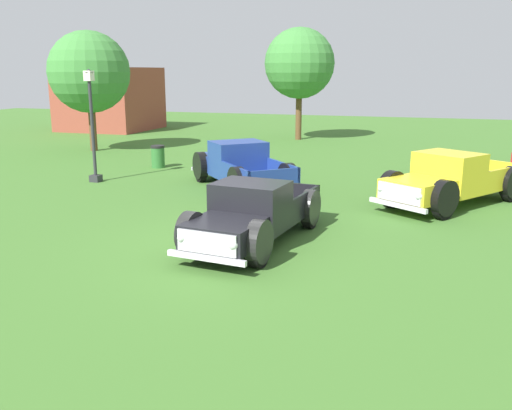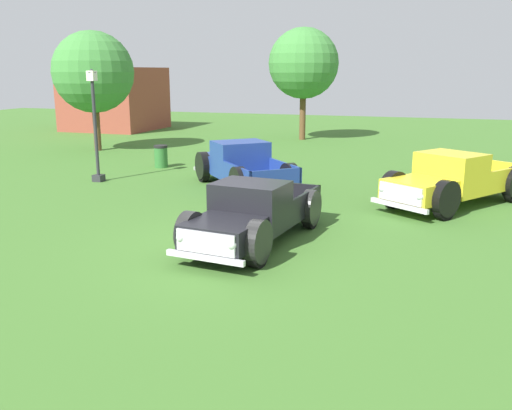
{
  "view_description": "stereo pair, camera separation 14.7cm",
  "coord_description": "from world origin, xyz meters",
  "px_view_note": "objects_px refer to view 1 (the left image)",
  "views": [
    {
      "loc": [
        4.46,
        -11.91,
        4.03
      ],
      "look_at": [
        0.54,
        0.47,
        0.9
      ],
      "focal_mm": 39.14,
      "sensor_mm": 36.0,
      "label": 1
    },
    {
      "loc": [
        4.6,
        -11.87,
        4.03
      ],
      "look_at": [
        0.54,
        0.47,
        0.9
      ],
      "focal_mm": 39.14,
      "sensor_mm": 36.0,
      "label": 2
    }
  ],
  "objects_px": {
    "lamp_post_near": "(92,124)",
    "picnic_table": "(447,160)",
    "pickup_truck_behind_right": "(238,165)",
    "oak_tree_east": "(89,72)",
    "oak_tree_west": "(300,64)",
    "pickup_truck_behind_left": "(447,181)",
    "trash_can": "(158,156)",
    "pickup_truck_foreground": "(250,216)"
  },
  "relations": [
    {
      "from": "lamp_post_near",
      "to": "picnic_table",
      "type": "distance_m",
      "value": 14.02
    },
    {
      "from": "pickup_truck_behind_right",
      "to": "oak_tree_east",
      "type": "relative_size",
      "value": 0.87
    },
    {
      "from": "lamp_post_near",
      "to": "oak_tree_east",
      "type": "distance_m",
      "value": 8.88
    },
    {
      "from": "picnic_table",
      "to": "oak_tree_west",
      "type": "distance_m",
      "value": 12.96
    },
    {
      "from": "oak_tree_east",
      "to": "oak_tree_west",
      "type": "relative_size",
      "value": 0.92
    },
    {
      "from": "pickup_truck_behind_left",
      "to": "picnic_table",
      "type": "bearing_deg",
      "value": 88.94
    },
    {
      "from": "trash_can",
      "to": "oak_tree_west",
      "type": "distance_m",
      "value": 12.78
    },
    {
      "from": "pickup_truck_foreground",
      "to": "trash_can",
      "type": "height_order",
      "value": "pickup_truck_foreground"
    },
    {
      "from": "pickup_truck_behind_left",
      "to": "lamp_post_near",
      "type": "relative_size",
      "value": 1.33
    },
    {
      "from": "pickup_truck_behind_left",
      "to": "picnic_table",
      "type": "xyz_separation_m",
      "value": [
        0.12,
        6.25,
        -0.29
      ]
    },
    {
      "from": "lamp_post_near",
      "to": "trash_can",
      "type": "height_order",
      "value": "lamp_post_near"
    },
    {
      "from": "pickup_truck_behind_left",
      "to": "pickup_truck_behind_right",
      "type": "relative_size",
      "value": 1.05
    },
    {
      "from": "trash_can",
      "to": "oak_tree_east",
      "type": "xyz_separation_m",
      "value": [
        -5.6,
        3.69,
        3.49
      ]
    },
    {
      "from": "pickup_truck_behind_right",
      "to": "oak_tree_east",
      "type": "xyz_separation_m",
      "value": [
        -10.2,
        6.54,
        3.19
      ]
    },
    {
      "from": "oak_tree_east",
      "to": "pickup_truck_foreground",
      "type": "bearing_deg",
      "value": -45.34
    },
    {
      "from": "pickup_truck_behind_left",
      "to": "oak_tree_east",
      "type": "relative_size",
      "value": 0.91
    },
    {
      "from": "pickup_truck_behind_right",
      "to": "oak_tree_east",
      "type": "distance_m",
      "value": 12.53
    },
    {
      "from": "pickup_truck_behind_right",
      "to": "picnic_table",
      "type": "distance_m",
      "value": 8.97
    },
    {
      "from": "pickup_truck_foreground",
      "to": "pickup_truck_behind_right",
      "type": "relative_size",
      "value": 0.97
    },
    {
      "from": "pickup_truck_behind_left",
      "to": "oak_tree_west",
      "type": "xyz_separation_m",
      "value": [
        -8.24,
        15.33,
        3.67
      ]
    },
    {
      "from": "pickup_truck_behind_left",
      "to": "lamp_post_near",
      "type": "distance_m",
      "value": 12.47
    },
    {
      "from": "oak_tree_west",
      "to": "picnic_table",
      "type": "bearing_deg",
      "value": -47.38
    },
    {
      "from": "oak_tree_west",
      "to": "pickup_truck_behind_left",
      "type": "bearing_deg",
      "value": -61.74
    },
    {
      "from": "picnic_table",
      "to": "pickup_truck_foreground",
      "type": "bearing_deg",
      "value": -111.26
    },
    {
      "from": "oak_tree_west",
      "to": "pickup_truck_behind_right",
      "type": "bearing_deg",
      "value": -85.18
    },
    {
      "from": "trash_can",
      "to": "oak_tree_east",
      "type": "relative_size",
      "value": 0.16
    },
    {
      "from": "pickup_truck_foreground",
      "to": "lamp_post_near",
      "type": "bearing_deg",
      "value": 144.38
    },
    {
      "from": "lamp_post_near",
      "to": "trash_can",
      "type": "distance_m",
      "value": 3.98
    },
    {
      "from": "pickup_truck_foreground",
      "to": "oak_tree_west",
      "type": "relative_size",
      "value": 0.78
    },
    {
      "from": "picnic_table",
      "to": "trash_can",
      "type": "distance_m",
      "value": 12.02
    },
    {
      "from": "oak_tree_west",
      "to": "pickup_truck_foreground",
      "type": "bearing_deg",
      "value": -79.76
    },
    {
      "from": "pickup_truck_foreground",
      "to": "oak_tree_east",
      "type": "height_order",
      "value": "oak_tree_east"
    },
    {
      "from": "pickup_truck_behind_left",
      "to": "pickup_truck_behind_right",
      "type": "xyz_separation_m",
      "value": [
        -7.02,
        0.82,
        -0.0
      ]
    },
    {
      "from": "lamp_post_near",
      "to": "picnic_table",
      "type": "bearing_deg",
      "value": 26.04
    },
    {
      "from": "pickup_truck_behind_left",
      "to": "picnic_table",
      "type": "relative_size",
      "value": 2.98
    },
    {
      "from": "pickup_truck_foreground",
      "to": "lamp_post_near",
      "type": "relative_size",
      "value": 1.24
    },
    {
      "from": "picnic_table",
      "to": "trash_can",
      "type": "bearing_deg",
      "value": -167.6
    },
    {
      "from": "pickup_truck_behind_left",
      "to": "oak_tree_west",
      "type": "relative_size",
      "value": 0.84
    },
    {
      "from": "trash_can",
      "to": "pickup_truck_behind_right",
      "type": "bearing_deg",
      "value": -31.72
    },
    {
      "from": "pickup_truck_behind_left",
      "to": "oak_tree_west",
      "type": "height_order",
      "value": "oak_tree_west"
    },
    {
      "from": "pickup_truck_behind_left",
      "to": "lamp_post_near",
      "type": "bearing_deg",
      "value": 179.37
    },
    {
      "from": "pickup_truck_behind_left",
      "to": "oak_tree_east",
      "type": "height_order",
      "value": "oak_tree_east"
    }
  ]
}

